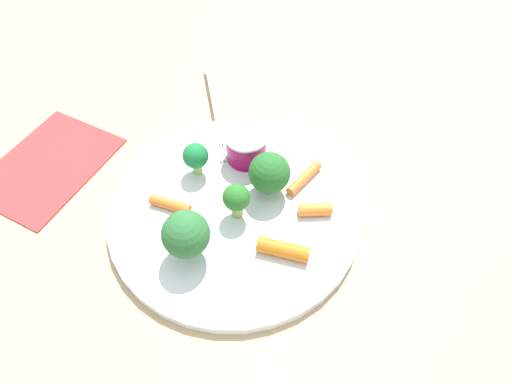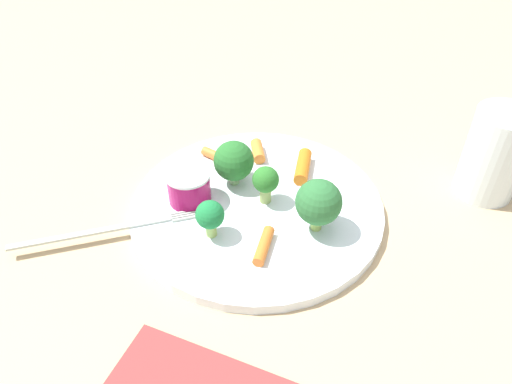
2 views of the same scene
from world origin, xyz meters
name	(u,v)px [view 2 (image 2 of 2)]	position (x,y,z in m)	size (l,w,h in m)	color
ground_plane	(257,211)	(0.00, 0.00, 0.00)	(2.40, 2.40, 0.00)	tan
plate	(257,207)	(0.00, 0.00, 0.01)	(0.28, 0.28, 0.01)	white
sauce_cup	(189,186)	(-0.07, -0.02, 0.03)	(0.05, 0.05, 0.04)	#950B4A
broccoli_floret_0	(266,181)	(0.01, 0.01, 0.04)	(0.03, 0.03, 0.05)	#93A95C
broccoli_floret_1	(210,216)	(-0.02, -0.06, 0.04)	(0.03, 0.03, 0.04)	#9ABF62
broccoli_floret_2	(234,161)	(-0.04, 0.02, 0.04)	(0.05, 0.05, 0.05)	#7FAC73
broccoli_floret_3	(319,203)	(0.07, -0.01, 0.05)	(0.05, 0.05, 0.06)	#98BC5A
carrot_stick_0	(303,167)	(0.03, 0.07, 0.02)	(0.02, 0.02, 0.05)	orange
carrot_stick_1	(264,246)	(0.03, -0.06, 0.02)	(0.01, 0.01, 0.05)	orange
carrot_stick_2	(258,151)	(-0.03, 0.08, 0.02)	(0.01, 0.01, 0.04)	orange
carrot_stick_3	(221,158)	(-0.07, 0.05, 0.02)	(0.01, 0.01, 0.05)	orange
fork	(109,229)	(-0.12, -0.10, 0.01)	(0.16, 0.13, 0.00)	#B5BEB4
drinking_glass	(495,154)	(0.23, 0.14, 0.05)	(0.07, 0.07, 0.10)	silver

